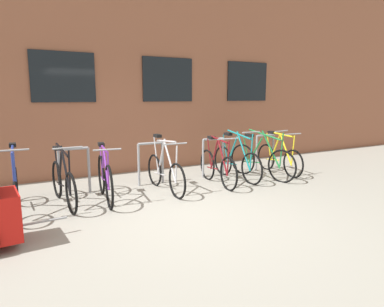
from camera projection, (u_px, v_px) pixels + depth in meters
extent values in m
plane|color=gray|center=(185.00, 213.00, 5.30)|extent=(42.00, 42.00, 0.00)
cube|color=brown|center=(84.00, 69.00, 10.93)|extent=(28.00, 7.62, 5.29)
cube|color=black|center=(63.00, 77.00, 7.13)|extent=(1.30, 0.04, 1.05)
cube|color=black|center=(168.00, 80.00, 8.26)|extent=(1.30, 0.04, 1.05)
cube|color=black|center=(247.00, 82.00, 9.39)|extent=(1.30, 0.04, 1.05)
cylinder|color=gray|center=(60.00, 173.00, 6.14)|extent=(0.05, 0.05, 0.85)
cylinder|color=gray|center=(89.00, 170.00, 6.39)|extent=(0.05, 0.05, 0.85)
cylinder|color=gray|center=(73.00, 149.00, 6.19)|extent=(0.52, 0.05, 0.05)
cylinder|color=gray|center=(139.00, 165.00, 6.85)|extent=(0.05, 0.05, 0.85)
cylinder|color=gray|center=(163.00, 163.00, 7.10)|extent=(0.05, 0.05, 0.85)
cylinder|color=gray|center=(150.00, 143.00, 6.90)|extent=(0.52, 0.05, 0.05)
cylinder|color=gray|center=(203.00, 159.00, 7.56)|extent=(0.05, 0.05, 0.85)
cylinder|color=gray|center=(223.00, 157.00, 7.80)|extent=(0.05, 0.05, 0.85)
cylinder|color=gray|center=(213.00, 139.00, 7.61)|extent=(0.52, 0.05, 0.05)
cylinder|color=gray|center=(256.00, 153.00, 8.27)|extent=(0.05, 0.05, 0.85)
cylinder|color=gray|center=(273.00, 152.00, 8.51)|extent=(0.05, 0.05, 0.85)
cylinder|color=gray|center=(265.00, 135.00, 8.32)|extent=(0.52, 0.05, 0.05)
torus|color=black|center=(223.00, 161.00, 7.88)|extent=(0.05, 0.68, 0.68)
torus|color=black|center=(252.00, 169.00, 6.99)|extent=(0.05, 0.68, 0.68)
cylinder|color=teal|center=(244.00, 151.00, 7.18)|extent=(0.04, 0.50, 0.79)
cylinder|color=teal|center=(232.00, 151.00, 7.53)|extent=(0.04, 0.37, 0.67)
cylinder|color=teal|center=(239.00, 135.00, 7.27)|extent=(0.05, 0.81, 0.15)
cylinder|color=teal|center=(229.00, 164.00, 7.66)|extent=(0.03, 0.52, 0.07)
cylinder|color=teal|center=(225.00, 148.00, 7.75)|extent=(0.03, 0.20, 0.61)
cylinder|color=teal|center=(251.00, 151.00, 6.95)|extent=(0.03, 0.08, 0.72)
cube|color=black|center=(228.00, 134.00, 7.62)|extent=(0.10, 0.20, 0.06)
cylinder|color=gray|center=(251.00, 132.00, 6.91)|extent=(0.44, 0.03, 0.03)
torus|color=black|center=(266.00, 157.00, 8.44)|extent=(0.07, 0.65, 0.65)
torus|color=black|center=(293.00, 164.00, 7.58)|extent=(0.07, 0.65, 0.65)
cylinder|color=yellow|center=(286.00, 149.00, 7.77)|extent=(0.06, 0.46, 0.70)
cylinder|color=yellow|center=(275.00, 148.00, 8.10)|extent=(0.05, 0.34, 0.66)
cylinder|color=yellow|center=(282.00, 134.00, 7.85)|extent=(0.07, 0.74, 0.07)
cylinder|color=yellow|center=(272.00, 160.00, 8.23)|extent=(0.05, 0.48, 0.07)
cylinder|color=yellow|center=(269.00, 146.00, 8.31)|extent=(0.03, 0.20, 0.61)
cylinder|color=yellow|center=(293.00, 150.00, 7.55)|extent=(0.03, 0.08, 0.64)
cube|color=black|center=(272.00, 132.00, 8.18)|extent=(0.11, 0.20, 0.06)
cylinder|color=gray|center=(293.00, 134.00, 7.52)|extent=(0.44, 0.05, 0.03)
torus|color=black|center=(155.00, 170.00, 6.92)|extent=(0.04, 0.65, 0.65)
torus|color=black|center=(177.00, 181.00, 6.03)|extent=(0.04, 0.65, 0.65)
cylinder|color=#B7B7BC|center=(170.00, 162.00, 6.23)|extent=(0.04, 0.49, 0.70)
cylinder|color=#B7B7BC|center=(161.00, 157.00, 6.57)|extent=(0.04, 0.37, 0.75)
cylinder|color=#B7B7BC|center=(166.00, 141.00, 6.31)|extent=(0.04, 0.80, 0.10)
cylinder|color=#B7B7BC|center=(160.00, 174.00, 6.70)|extent=(0.03, 0.52, 0.07)
cylinder|color=#B7B7BC|center=(156.00, 154.00, 6.79)|extent=(0.02, 0.20, 0.70)
cylinder|color=#B7B7BC|center=(176.00, 163.00, 6.00)|extent=(0.03, 0.08, 0.63)
cube|color=black|center=(158.00, 136.00, 6.65)|extent=(0.10, 0.20, 0.06)
cylinder|color=gray|center=(176.00, 144.00, 5.97)|extent=(0.44, 0.03, 0.03)
torus|color=black|center=(207.00, 165.00, 7.41)|extent=(0.11, 0.68, 0.68)
torus|color=black|center=(229.00, 174.00, 6.54)|extent=(0.11, 0.68, 0.68)
cylinder|color=maroon|center=(222.00, 156.00, 6.73)|extent=(0.08, 0.46, 0.71)
cylinder|color=maroon|center=(214.00, 155.00, 7.07)|extent=(0.07, 0.33, 0.65)
cylinder|color=maroon|center=(219.00, 140.00, 6.82)|extent=(0.11, 0.73, 0.09)
cylinder|color=maroon|center=(212.00, 168.00, 7.20)|extent=(0.07, 0.48, 0.07)
cylinder|color=maroon|center=(209.00, 152.00, 7.28)|extent=(0.04, 0.20, 0.60)
cylinder|color=maroon|center=(228.00, 157.00, 6.51)|extent=(0.04, 0.08, 0.65)
cube|color=black|center=(211.00, 137.00, 7.15)|extent=(0.12, 0.21, 0.06)
cylinder|color=gray|center=(228.00, 139.00, 6.48)|extent=(0.44, 0.07, 0.03)
torus|color=black|center=(16.00, 186.00, 5.72)|extent=(0.06, 0.65, 0.65)
torus|color=black|center=(16.00, 204.00, 4.78)|extent=(0.06, 0.65, 0.65)
cylinder|color=#233893|center=(14.00, 176.00, 4.98)|extent=(0.05, 0.51, 0.79)
cylinder|color=#233893|center=(15.00, 171.00, 5.35)|extent=(0.05, 0.38, 0.75)
cylinder|color=#233893|center=(12.00, 149.00, 5.08)|extent=(0.06, 0.83, 0.07)
cylinder|color=#233893|center=(16.00, 191.00, 5.49)|extent=(0.04, 0.53, 0.07)
cylinder|color=#233893|center=(15.00, 167.00, 5.58)|extent=(0.03, 0.20, 0.70)
cylinder|color=#233893|center=(14.00, 178.00, 4.75)|extent=(0.03, 0.08, 0.72)
cube|color=black|center=(13.00, 145.00, 5.44)|extent=(0.11, 0.20, 0.06)
cylinder|color=gray|center=(12.00, 150.00, 4.70)|extent=(0.44, 0.04, 0.03)
torus|color=black|center=(101.00, 174.00, 6.37)|extent=(0.13, 0.74, 0.74)
torus|color=black|center=(109.00, 187.00, 5.46)|extent=(0.13, 0.74, 0.74)
cylinder|color=#722D99|center=(106.00, 168.00, 5.67)|extent=(0.09, 0.48, 0.65)
cylinder|color=#722D99|center=(103.00, 164.00, 6.02)|extent=(0.08, 0.35, 0.63)
cylinder|color=#722D99|center=(104.00, 149.00, 5.77)|extent=(0.13, 0.76, 0.05)
cylinder|color=#722D99|center=(103.00, 179.00, 6.15)|extent=(0.08, 0.50, 0.08)
cylinder|color=#722D99|center=(101.00, 160.00, 6.25)|extent=(0.05, 0.20, 0.57)
cylinder|color=#722D99|center=(108.00, 169.00, 5.44)|extent=(0.04, 0.08, 0.58)
cube|color=black|center=(101.00, 144.00, 6.11)|extent=(0.12, 0.21, 0.06)
cylinder|color=gray|center=(107.00, 150.00, 5.41)|extent=(0.44, 0.08, 0.03)
torus|color=black|center=(57.00, 180.00, 6.11)|extent=(0.09, 0.68, 0.67)
torus|color=black|center=(71.00, 193.00, 5.23)|extent=(0.09, 0.68, 0.67)
cylinder|color=black|center=(66.00, 170.00, 5.42)|extent=(0.07, 0.51, 0.74)
cylinder|color=black|center=(60.00, 169.00, 5.77)|extent=(0.06, 0.38, 0.63)
cylinder|color=black|center=(62.00, 150.00, 5.51)|extent=(0.09, 0.83, 0.14)
cylinder|color=black|center=(60.00, 184.00, 5.89)|extent=(0.06, 0.53, 0.07)
cylinder|color=black|center=(57.00, 165.00, 5.99)|extent=(0.04, 0.20, 0.57)
cylinder|color=black|center=(70.00, 172.00, 5.20)|extent=(0.03, 0.08, 0.67)
cube|color=black|center=(57.00, 148.00, 5.86)|extent=(0.11, 0.21, 0.06)
cylinder|color=gray|center=(68.00, 148.00, 5.16)|extent=(0.44, 0.06, 0.03)
torus|color=black|center=(243.00, 159.00, 7.96)|extent=(0.19, 0.71, 0.72)
torus|color=black|center=(282.00, 166.00, 7.15)|extent=(0.19, 0.71, 0.72)
cylinder|color=#1E7238|center=(271.00, 149.00, 7.32)|extent=(0.14, 0.52, 0.78)
cylinder|color=#1E7238|center=(255.00, 151.00, 7.65)|extent=(0.12, 0.39, 0.62)
cylinder|color=#1E7238|center=(265.00, 135.00, 7.40)|extent=(0.22, 0.84, 0.19)
cylinder|color=#1E7238|center=(252.00, 162.00, 7.76)|extent=(0.14, 0.53, 0.07)
cylinder|color=#1E7238|center=(246.00, 148.00, 7.85)|extent=(0.07, 0.20, 0.56)
cylinder|color=#1E7238|center=(282.00, 150.00, 7.11)|extent=(0.04, 0.08, 0.71)
cube|color=black|center=(249.00, 135.00, 7.73)|extent=(0.14, 0.22, 0.06)
cylinder|color=gray|center=(281.00, 131.00, 7.07)|extent=(0.44, 0.12, 0.03)
cylinder|color=gray|center=(44.00, 221.00, 4.36)|extent=(0.55, 0.07, 0.03)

